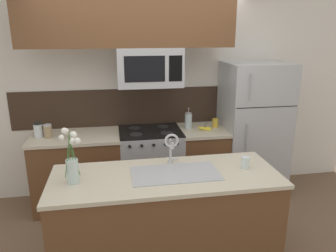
{
  "coord_description": "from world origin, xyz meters",
  "views": [
    {
      "loc": [
        -0.44,
        -2.91,
        2.12
      ],
      "look_at": [
        0.11,
        0.27,
        1.16
      ],
      "focal_mm": 35.0,
      "sensor_mm": 36.0,
      "label": 1
    }
  ],
  "objects": [
    {
      "name": "back_counter_left",
      "position": [
        -0.89,
        0.9,
        0.46
      ],
      "size": [
        1.05,
        0.65,
        0.91
      ],
      "color": "brown",
      "rests_on": "ground"
    },
    {
      "name": "banana_bunch",
      "position": [
        0.68,
        0.84,
        0.93
      ],
      "size": [
        0.19,
        0.11,
        0.08
      ],
      "color": "yellow",
      "rests_on": "back_counter_right"
    },
    {
      "name": "rear_partition",
      "position": [
        0.3,
        1.28,
        1.3
      ],
      "size": [
        5.2,
        0.1,
        2.6
      ],
      "primitive_type": "cube",
      "color": "silver",
      "rests_on": "ground"
    },
    {
      "name": "spare_glass",
      "position": [
        0.71,
        -0.34,
        0.96
      ],
      "size": [
        0.07,
        0.07,
        0.11
      ],
      "color": "silver",
      "rests_on": "island_counter"
    },
    {
      "name": "flower_vase",
      "position": [
        -0.79,
        -0.36,
        1.08
      ],
      "size": [
        0.16,
        0.15,
        0.47
      ],
      "color": "silver",
      "rests_on": "island_counter"
    },
    {
      "name": "kitchen_sink",
      "position": [
        0.07,
        -0.35,
        0.84
      ],
      "size": [
        0.76,
        0.41,
        0.16
      ],
      "color": "#ADAFB5",
      "rests_on": "island_counter"
    },
    {
      "name": "refrigerator",
      "position": [
        1.34,
        0.92,
        0.86
      ],
      "size": [
        0.79,
        0.74,
        1.73
      ],
      "color": "#A8AAAF",
      "rests_on": "ground"
    },
    {
      "name": "french_press",
      "position": [
        0.49,
        0.96,
        1.01
      ],
      "size": [
        0.09,
        0.09,
        0.27
      ],
      "color": "silver",
      "rests_on": "back_counter_right"
    },
    {
      "name": "storage_jar_medium",
      "position": [
        -1.19,
        0.88,
        0.99
      ],
      "size": [
        0.09,
        0.09,
        0.15
      ],
      "color": "#997F5B",
      "rests_on": "back_counter_left"
    },
    {
      "name": "microwave",
      "position": [
        0.0,
        0.88,
        1.7
      ],
      "size": [
        0.74,
        0.4,
        0.44
      ],
      "color": "#A8AAAF"
    },
    {
      "name": "island_counter",
      "position": [
        -0.02,
        -0.35,
        0.46
      ],
      "size": [
        1.98,
        0.77,
        0.91
      ],
      "color": "brown",
      "rests_on": "ground"
    },
    {
      "name": "storage_jar_tall",
      "position": [
        -1.3,
        0.92,
        0.99
      ],
      "size": [
        0.1,
        0.1,
        0.17
      ],
      "color": "silver",
      "rests_on": "back_counter_left"
    },
    {
      "name": "coffee_tin",
      "position": [
        0.84,
        0.95,
        0.97
      ],
      "size": [
        0.08,
        0.08,
        0.11
      ],
      "primitive_type": "cylinder",
      "color": "gold",
      "rests_on": "back_counter_right"
    },
    {
      "name": "upper_cabinet_band",
      "position": [
        -0.23,
        0.85,
        2.22
      ],
      "size": [
        2.35,
        0.34,
        0.6
      ],
      "primitive_type": "cube",
      "color": "brown"
    },
    {
      "name": "stove_range",
      "position": [
        0.0,
        0.9,
        0.46
      ],
      "size": [
        0.76,
        0.64,
        0.93
      ],
      "color": "#A8AAAF",
      "rests_on": "ground"
    },
    {
      "name": "ground_plane",
      "position": [
        0.0,
        0.0,
        0.0
      ],
      "size": [
        10.0,
        10.0,
        0.0
      ],
      "primitive_type": "plane",
      "color": "brown"
    },
    {
      "name": "splash_band",
      "position": [
        0.0,
        1.22,
        1.15
      ],
      "size": [
        3.37,
        0.01,
        0.48
      ],
      "primitive_type": "cube",
      "color": "#332319",
      "rests_on": "rear_partition"
    },
    {
      "name": "back_counter_right",
      "position": [
        0.66,
        0.9,
        0.46
      ],
      "size": [
        0.6,
        0.65,
        0.91
      ],
      "color": "brown",
      "rests_on": "ground"
    },
    {
      "name": "sink_faucet",
      "position": [
        0.07,
        -0.15,
        1.11
      ],
      "size": [
        0.14,
        0.14,
        0.31
      ],
      "color": "#B7BABF",
      "rests_on": "island_counter"
    }
  ]
}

